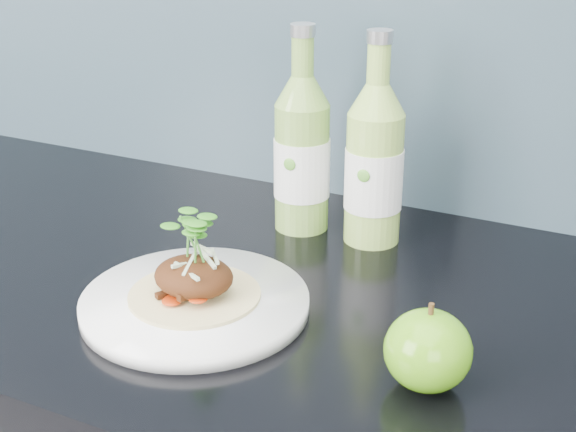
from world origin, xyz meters
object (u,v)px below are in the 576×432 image
at_px(green_apple, 428,350).
at_px(cider_bottle_right, 374,165).
at_px(cider_bottle_left, 302,154).
at_px(dinner_plate, 195,303).

bearing_deg(green_apple, cider_bottle_right, 119.56).
bearing_deg(cider_bottle_right, cider_bottle_left, -163.31).
distance_m(cider_bottle_left, cider_bottle_right, 0.10).
height_order(dinner_plate, green_apple, green_apple).
relative_size(green_apple, cider_bottle_right, 0.34).
xyz_separation_m(dinner_plate, green_apple, (0.26, -0.03, 0.03)).
relative_size(dinner_plate, cider_bottle_right, 1.05).
distance_m(green_apple, cider_bottle_left, 0.38).
relative_size(dinner_plate, cider_bottle_left, 1.05).
relative_size(cider_bottle_left, cider_bottle_right, 1.00).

